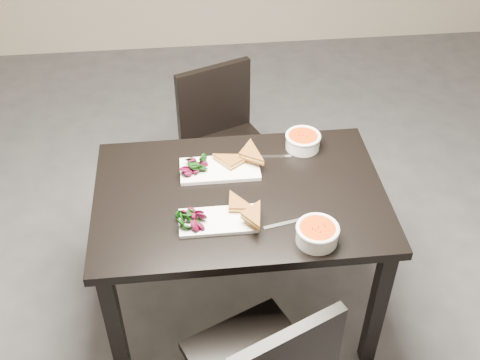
{
  "coord_description": "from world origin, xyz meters",
  "views": [
    {
      "loc": [
        -0.56,
        -2.06,
        2.36
      ],
      "look_at": [
        -0.36,
        -0.25,
        0.82
      ],
      "focal_mm": 44.17,
      "sensor_mm": 36.0,
      "label": 1
    }
  ],
  "objects_px": {
    "chair_far": "(224,136)",
    "plate_far": "(220,169)",
    "plate_near": "(218,221)",
    "table": "(240,210)",
    "soup_bowl_near": "(317,233)",
    "soup_bowl_far": "(303,140)"
  },
  "relations": [
    {
      "from": "plate_near",
      "to": "soup_bowl_near",
      "type": "xyz_separation_m",
      "value": [
        0.36,
        -0.14,
        0.03
      ]
    },
    {
      "from": "table",
      "to": "plate_far",
      "type": "bearing_deg",
      "value": 114.96
    },
    {
      "from": "plate_near",
      "to": "table",
      "type": "bearing_deg",
      "value": 57.33
    },
    {
      "from": "soup_bowl_near",
      "to": "soup_bowl_far",
      "type": "distance_m",
      "value": 0.58
    },
    {
      "from": "chair_far",
      "to": "soup_bowl_far",
      "type": "xyz_separation_m",
      "value": [
        0.32,
        -0.49,
        0.31
      ]
    },
    {
      "from": "plate_far",
      "to": "plate_near",
      "type": "bearing_deg",
      "value": -95.87
    },
    {
      "from": "chair_far",
      "to": "soup_bowl_far",
      "type": "relative_size",
      "value": 5.33
    },
    {
      "from": "plate_near",
      "to": "soup_bowl_near",
      "type": "distance_m",
      "value": 0.39
    },
    {
      "from": "chair_far",
      "to": "soup_bowl_near",
      "type": "height_order",
      "value": "chair_far"
    },
    {
      "from": "plate_near",
      "to": "soup_bowl_far",
      "type": "relative_size",
      "value": 1.9
    },
    {
      "from": "chair_far",
      "to": "plate_far",
      "type": "bearing_deg",
      "value": -117.82
    },
    {
      "from": "chair_far",
      "to": "soup_bowl_near",
      "type": "xyz_separation_m",
      "value": [
        0.26,
        -1.07,
        0.31
      ]
    },
    {
      "from": "table",
      "to": "chair_far",
      "type": "bearing_deg",
      "value": 90.41
    },
    {
      "from": "table",
      "to": "soup_bowl_near",
      "type": "bearing_deg",
      "value": -49.4
    },
    {
      "from": "soup_bowl_far",
      "to": "plate_far",
      "type": "bearing_deg",
      "value": -161.84
    },
    {
      "from": "plate_far",
      "to": "chair_far",
      "type": "bearing_deg",
      "value": 83.89
    },
    {
      "from": "table",
      "to": "plate_far",
      "type": "relative_size",
      "value": 3.54
    },
    {
      "from": "chair_far",
      "to": "soup_bowl_far",
      "type": "bearing_deg",
      "value": -78.6
    },
    {
      "from": "chair_far",
      "to": "plate_far",
      "type": "xyz_separation_m",
      "value": [
        -0.07,
        -0.61,
        0.27
      ]
    },
    {
      "from": "table",
      "to": "plate_far",
      "type": "distance_m",
      "value": 0.2
    },
    {
      "from": "plate_near",
      "to": "soup_bowl_far",
      "type": "xyz_separation_m",
      "value": [
        0.42,
        0.44,
        0.03
      ]
    },
    {
      "from": "table",
      "to": "soup_bowl_far",
      "type": "distance_m",
      "value": 0.44
    }
  ]
}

